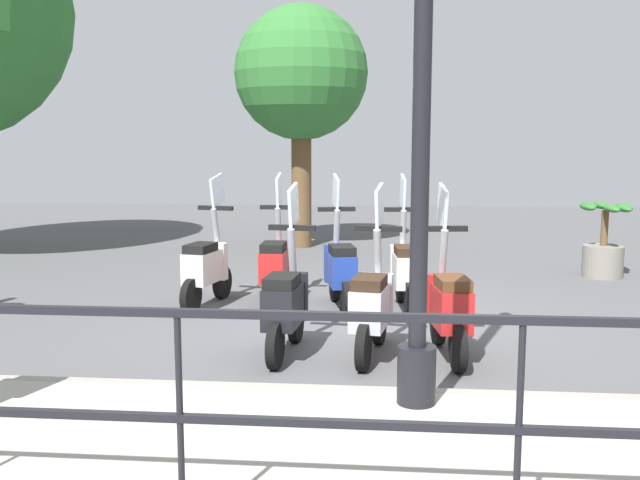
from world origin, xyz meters
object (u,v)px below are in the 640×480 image
object	(u,v)px
lamp_post_near	(421,130)
potted_palm	(604,246)
scooter_near_2	(286,303)
scooter_near_1	(372,304)
scooter_far_0	(405,268)
scooter_far_1	(340,268)
scooter_far_3	(206,265)
scooter_near_0	(448,305)
tree_distant	(301,75)
scooter_far_2	(275,264)

from	to	relation	value
lamp_post_near	potted_palm	world-z (taller)	lamp_post_near
lamp_post_near	scooter_near_2	bearing A→B (deg)	36.45
lamp_post_near	scooter_near_2	xyz separation A→B (m)	(1.49, 1.10, -1.51)
lamp_post_near	scooter_near_1	distance (m)	2.16
potted_palm	scooter_near_1	xyz separation A→B (m)	(-4.07, 3.21, 0.04)
lamp_post_near	scooter_far_0	distance (m)	3.65
scooter_far_1	scooter_far_3	xyz separation A→B (m)	(0.02, 1.56, 0.00)
lamp_post_near	scooter_near_0	bearing A→B (deg)	-12.76
scooter_near_1	scooter_far_0	size ratio (longest dim) A/B	1.00
tree_distant	potted_palm	size ratio (longest dim) A/B	4.04
potted_palm	scooter_far_2	bearing A→B (deg)	115.72
potted_palm	scooter_far_3	xyz separation A→B (m)	(-2.26, 5.16, 0.04)
scooter_near_0	scooter_near_1	size ratio (longest dim) A/B	1.00
scooter_near_2	scooter_far_2	distance (m)	2.01
scooter_far_2	scooter_far_3	world-z (taller)	same
scooter_far_0	scooter_far_2	distance (m)	1.52
scooter_near_1	scooter_far_1	size ratio (longest dim) A/B	1.00
scooter_near_1	scooter_near_2	xyz separation A→B (m)	(-0.01, 0.77, 0.00)
scooter_near_2	scooter_far_0	distance (m)	2.15
scooter_near_0	scooter_far_1	bearing A→B (deg)	23.90
scooter_near_1	lamp_post_near	bearing A→B (deg)	-158.37
potted_palm	lamp_post_near	bearing A→B (deg)	152.65
potted_palm	scooter_near_2	size ratio (longest dim) A/B	0.69
scooter_near_1	scooter_far_2	size ratio (longest dim) A/B	1.00
potted_palm	scooter_near_2	world-z (taller)	scooter_near_2
tree_distant	scooter_near_2	world-z (taller)	tree_distant
scooter_near_0	scooter_far_1	xyz separation A→B (m)	(1.76, 1.07, 0.00)
tree_distant	potted_palm	world-z (taller)	tree_distant
scooter_far_2	scooter_near_1	bearing A→B (deg)	-149.36
scooter_near_0	scooter_near_2	size ratio (longest dim) A/B	1.00
lamp_post_near	scooter_far_0	bearing A→B (deg)	-0.37
scooter_near_1	scooter_far_1	bearing A→B (deg)	21.70
lamp_post_near	scooter_near_2	size ratio (longest dim) A/B	2.71
scooter_far_1	scooter_far_2	bearing A→B (deg)	65.10
lamp_post_near	potted_palm	xyz separation A→B (m)	(5.57, -2.88, -1.55)
tree_distant	scooter_near_2	size ratio (longest dim) A/B	2.78
potted_palm	scooter_far_2	distance (m)	4.86
scooter_near_1	potted_palm	bearing A→B (deg)	-28.92
scooter_near_0	scooter_far_3	distance (m)	3.17
lamp_post_near	scooter_near_0	size ratio (longest dim) A/B	2.71
tree_distant	scooter_near_0	distance (m)	7.30
scooter_far_1	tree_distant	bearing A→B (deg)	-0.79
potted_palm	scooter_far_0	bearing A→B (deg)	128.23
scooter_near_0	scooter_near_1	world-z (taller)	same
scooter_far_2	scooter_far_3	xyz separation A→B (m)	(-0.15, 0.79, 0.00)
scooter_near_0	scooter_far_1	size ratio (longest dim) A/B	1.00
scooter_near_1	scooter_far_2	xyz separation A→B (m)	(1.96, 1.17, 0.00)
lamp_post_near	tree_distant	xyz separation A→B (m)	(8.05, 1.71, 1.07)
potted_palm	scooter_near_0	world-z (taller)	scooter_near_0
scooter_near_0	scooter_far_2	distance (m)	2.66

